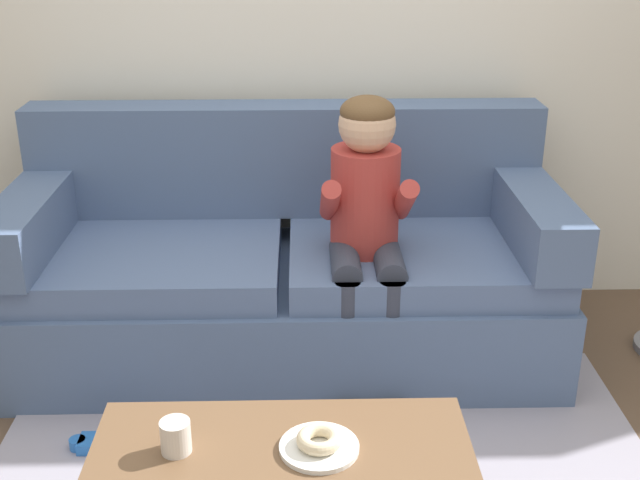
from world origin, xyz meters
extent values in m
plane|color=brown|center=(0.00, 0.00, 0.00)|extent=(10.00, 10.00, 0.00)
cube|color=slate|center=(-0.13, 0.80, 0.19)|extent=(2.14, 0.90, 0.38)
cube|color=slate|center=(-0.67, 0.75, 0.44)|extent=(1.03, 0.74, 0.12)
cube|color=slate|center=(0.41, 0.75, 0.44)|extent=(1.03, 0.74, 0.12)
cube|color=slate|center=(-0.13, 1.15, 0.73)|extent=(2.14, 0.20, 0.47)
cube|color=slate|center=(-1.10, 0.80, 0.61)|extent=(0.20, 0.90, 0.22)
cube|color=slate|center=(0.84, 0.80, 0.61)|extent=(0.20, 0.90, 0.22)
cube|color=brown|center=(-0.12, -0.44, 0.39)|extent=(1.00, 0.53, 0.04)
cylinder|color=brown|center=(-0.56, -0.24, 0.19)|extent=(0.04, 0.04, 0.37)
cylinder|color=brown|center=(0.32, -0.24, 0.19)|extent=(0.04, 0.04, 0.37)
cylinder|color=#AD3833|center=(0.18, 0.72, 0.70)|extent=(0.26, 0.26, 0.40)
sphere|color=#DBAD89|center=(0.18, 0.70, 1.00)|extent=(0.21, 0.21, 0.21)
ellipsoid|color=brown|center=(0.18, 0.70, 1.04)|extent=(0.20, 0.20, 0.12)
cylinder|color=#333847|center=(0.10, 0.57, 0.51)|extent=(0.11, 0.30, 0.11)
cylinder|color=#333847|center=(0.10, 0.42, 0.28)|extent=(0.09, 0.09, 0.44)
cube|color=black|center=(0.10, 0.37, 0.03)|extent=(0.10, 0.20, 0.06)
cylinder|color=#AD3833|center=(0.04, 0.62, 0.74)|extent=(0.07, 0.29, 0.23)
cylinder|color=#333847|center=(0.26, 0.57, 0.51)|extent=(0.11, 0.30, 0.11)
cylinder|color=#333847|center=(0.26, 0.42, 0.28)|extent=(0.09, 0.09, 0.44)
cube|color=black|center=(0.26, 0.37, 0.03)|extent=(0.10, 0.20, 0.06)
cylinder|color=#AD3833|center=(0.31, 0.62, 0.74)|extent=(0.07, 0.29, 0.23)
cylinder|color=white|center=(-0.02, -0.41, 0.42)|extent=(0.21, 0.21, 0.01)
torus|color=beige|center=(-0.02, -0.41, 0.45)|extent=(0.16, 0.16, 0.04)
cylinder|color=silver|center=(-0.39, -0.40, 0.46)|extent=(0.08, 0.08, 0.09)
cube|color=blue|center=(-0.75, 0.15, 0.03)|extent=(0.16, 0.09, 0.05)
cylinder|color=blue|center=(-0.83, 0.15, 0.03)|extent=(0.06, 0.06, 0.05)
cylinder|color=blue|center=(-0.66, 0.15, 0.03)|extent=(0.06, 0.06, 0.05)
camera|label=1|loc=(-0.06, -2.14, 1.72)|focal=45.19mm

